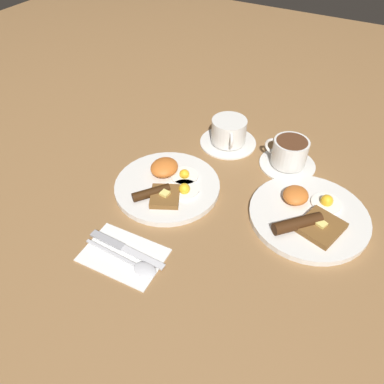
{
  "coord_description": "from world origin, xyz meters",
  "views": [
    {
      "loc": [
        0.58,
        0.4,
        0.64
      ],
      "look_at": [
        0.0,
        0.07,
        0.03
      ],
      "focal_mm": 35.0,
      "sensor_mm": 36.0,
      "label": 1
    }
  ],
  "objects_px": {
    "breakfast_plate_near": "(168,184)",
    "teacup_near": "(229,133)",
    "spoon": "(138,266)",
    "breakfast_plate_far": "(308,215)",
    "teacup_far": "(289,154)",
    "knife": "(122,247)"
  },
  "relations": [
    {
      "from": "breakfast_plate_near",
      "to": "teacup_near",
      "type": "xyz_separation_m",
      "value": [
        -0.25,
        0.05,
        0.02
      ]
    },
    {
      "from": "spoon",
      "to": "breakfast_plate_near",
      "type": "bearing_deg",
      "value": 108.92
    },
    {
      "from": "breakfast_plate_far",
      "to": "teacup_far",
      "type": "xyz_separation_m",
      "value": [
        -0.17,
        -0.11,
        0.02
      ]
    },
    {
      "from": "teacup_far",
      "to": "knife",
      "type": "xyz_separation_m",
      "value": [
        0.45,
        -0.21,
        -0.03
      ]
    },
    {
      "from": "breakfast_plate_near",
      "to": "teacup_far",
      "type": "xyz_separation_m",
      "value": [
        -0.24,
        0.23,
        0.02
      ]
    },
    {
      "from": "spoon",
      "to": "knife",
      "type": "bearing_deg",
      "value": 157.66
    },
    {
      "from": "knife",
      "to": "teacup_near",
      "type": "bearing_deg",
      "value": 86.65
    },
    {
      "from": "teacup_far",
      "to": "breakfast_plate_far",
      "type": "bearing_deg",
      "value": 32.66
    },
    {
      "from": "knife",
      "to": "spoon",
      "type": "height_order",
      "value": "spoon"
    },
    {
      "from": "breakfast_plate_near",
      "to": "spoon",
      "type": "height_order",
      "value": "breakfast_plate_near"
    },
    {
      "from": "spoon",
      "to": "teacup_far",
      "type": "bearing_deg",
      "value": 72.93
    },
    {
      "from": "breakfast_plate_near",
      "to": "breakfast_plate_far",
      "type": "xyz_separation_m",
      "value": [
        -0.07,
        0.34,
        -0.0
      ]
    },
    {
      "from": "teacup_far",
      "to": "breakfast_plate_near",
      "type": "bearing_deg",
      "value": -44.47
    },
    {
      "from": "breakfast_plate_far",
      "to": "spoon",
      "type": "relative_size",
      "value": 1.54
    },
    {
      "from": "breakfast_plate_near",
      "to": "teacup_far",
      "type": "height_order",
      "value": "teacup_far"
    },
    {
      "from": "breakfast_plate_far",
      "to": "knife",
      "type": "distance_m",
      "value": 0.43
    },
    {
      "from": "teacup_near",
      "to": "knife",
      "type": "bearing_deg",
      "value": -3.84
    },
    {
      "from": "teacup_near",
      "to": "knife",
      "type": "height_order",
      "value": "teacup_near"
    },
    {
      "from": "teacup_far",
      "to": "spoon",
      "type": "xyz_separation_m",
      "value": [
        0.48,
        -0.16,
        -0.03
      ]
    },
    {
      "from": "teacup_near",
      "to": "teacup_far",
      "type": "xyz_separation_m",
      "value": [
        0.01,
        0.18,
        0.0
      ]
    },
    {
      "from": "breakfast_plate_far",
      "to": "teacup_far",
      "type": "bearing_deg",
      "value": -147.34
    },
    {
      "from": "breakfast_plate_near",
      "to": "teacup_far",
      "type": "distance_m",
      "value": 0.34
    }
  ]
}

